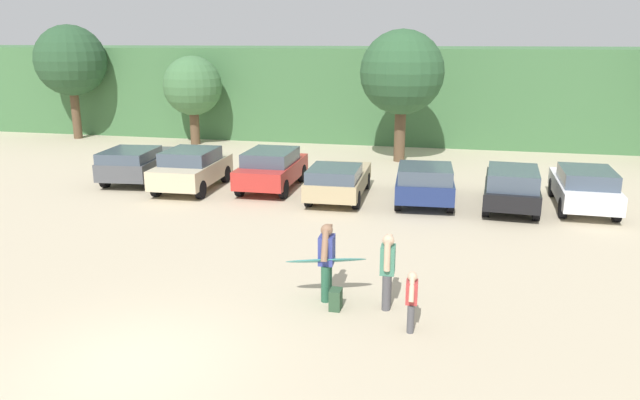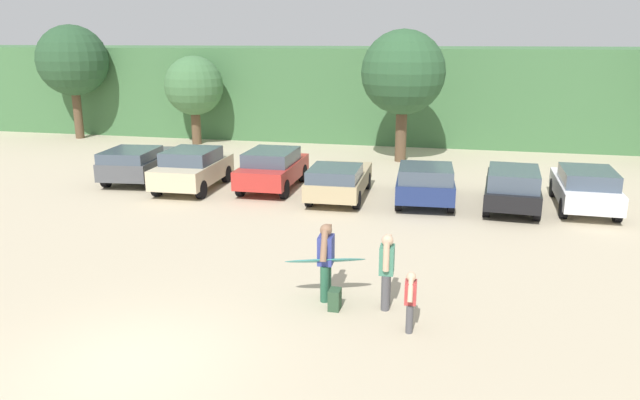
% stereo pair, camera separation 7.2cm
% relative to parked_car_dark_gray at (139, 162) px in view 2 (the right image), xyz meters
% --- Properties ---
extents(ground_plane, '(120.00, 120.00, 0.00)m').
position_rel_parked_car_dark_gray_xyz_m(ground_plane, '(7.07, -13.03, -0.78)').
color(ground_plane, '#C1B293').
extents(hillside_ridge, '(108.00, 12.00, 5.07)m').
position_rel_parked_car_dark_gray_xyz_m(hillside_ridge, '(7.07, 16.36, 1.76)').
color(hillside_ridge, '#427042').
rests_on(hillside_ridge, ground_plane).
extents(tree_far_left, '(3.92, 3.92, 6.36)m').
position_rel_parked_car_dark_gray_xyz_m(tree_far_left, '(-8.92, 9.09, 3.59)').
color(tree_far_left, brown).
rests_on(tree_far_left, ground_plane).
extents(tree_ridge_back, '(3.13, 3.13, 4.72)m').
position_rel_parked_car_dark_gray_xyz_m(tree_ridge_back, '(-1.50, 8.79, 2.34)').
color(tree_ridge_back, brown).
rests_on(tree_ridge_back, ground_plane).
extents(tree_right, '(3.84, 3.84, 6.02)m').
position_rel_parked_car_dark_gray_xyz_m(tree_right, '(9.84, 6.48, 3.30)').
color(tree_right, brown).
rests_on(tree_right, ground_plane).
extents(parked_car_dark_gray, '(2.37, 4.43, 1.42)m').
position_rel_parked_car_dark_gray_xyz_m(parked_car_dark_gray, '(0.00, 0.00, 0.00)').
color(parked_car_dark_gray, '#4C4F54').
rests_on(parked_car_dark_gray, ground_plane).
extents(parked_car_champagne, '(2.04, 4.06, 1.54)m').
position_rel_parked_car_dark_gray_xyz_m(parked_car_champagne, '(2.66, -0.77, 0.04)').
color(parked_car_champagne, beige).
rests_on(parked_car_champagne, ground_plane).
extents(parked_car_red, '(1.93, 4.16, 1.51)m').
position_rel_parked_car_dark_gray_xyz_m(parked_car_red, '(5.63, -0.05, 0.04)').
color(parked_car_red, '#B72D28').
rests_on(parked_car_red, ground_plane).
extents(parked_car_tan, '(1.97, 4.39, 1.32)m').
position_rel_parked_car_dark_gray_xyz_m(parked_car_tan, '(8.39, -0.97, -0.07)').
color(parked_car_tan, tan).
rests_on(parked_car_tan, ground_plane).
extents(parked_car_navy, '(2.17, 4.26, 1.46)m').
position_rel_parked_car_dark_gray_xyz_m(parked_car_navy, '(11.43, -0.83, 0.00)').
color(parked_car_navy, navy).
rests_on(parked_car_navy, ground_plane).
extents(parked_car_black, '(1.99, 4.45, 1.46)m').
position_rel_parked_car_dark_gray_xyz_m(parked_car_black, '(14.34, -0.94, 0.01)').
color(parked_car_black, black).
rests_on(parked_car_black, ground_plane).
extents(parked_car_white, '(1.89, 4.37, 1.43)m').
position_rel_parked_car_dark_gray_xyz_m(parked_car_white, '(16.72, -0.42, -0.01)').
color(parked_car_white, white).
rests_on(parked_car_white, ground_plane).
extents(person_adult, '(0.34, 0.84, 1.73)m').
position_rel_parked_car_dark_gray_xyz_m(person_adult, '(9.82, -9.52, 0.20)').
color(person_adult, '#26593F').
rests_on(person_adult, ground_plane).
extents(person_child, '(0.24, 0.58, 1.23)m').
position_rel_parked_car_dark_gray_xyz_m(person_child, '(11.76, -10.62, -0.08)').
color(person_child, '#4C4C51').
rests_on(person_child, ground_plane).
extents(person_companion, '(0.32, 0.72, 1.64)m').
position_rel_parked_car_dark_gray_xyz_m(person_companion, '(11.17, -9.66, 0.14)').
color(person_companion, '#4C4C51').
rests_on(person_companion, ground_plane).
extents(surfboard_teal, '(1.84, 1.01, 0.27)m').
position_rel_parked_car_dark_gray_xyz_m(surfboard_teal, '(9.82, -9.55, 0.13)').
color(surfboard_teal, teal).
extents(backpack_dropped, '(0.24, 0.34, 0.45)m').
position_rel_parked_car_dark_gray_xyz_m(backpack_dropped, '(10.13, -10.01, -0.55)').
color(backpack_dropped, '#2D4C33').
rests_on(backpack_dropped, ground_plane).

